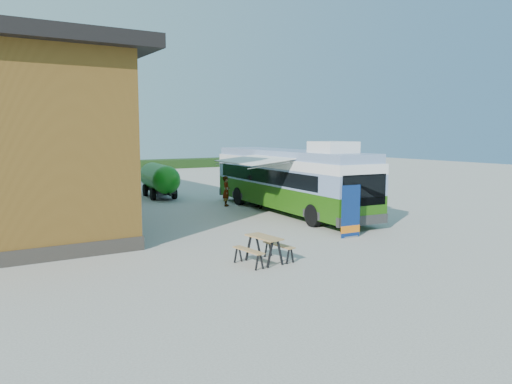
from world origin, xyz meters
TOP-DOWN VIEW (x-y plane):
  - ground at (0.00, 0.00)m, footprint 100.00×100.00m
  - hedge at (8.00, 38.00)m, footprint 40.00×3.00m
  - bus at (2.85, 4.14)m, footprint 3.50×12.39m
  - awning at (0.82, 3.81)m, footprint 3.06×4.56m
  - banner at (1.25, -2.31)m, footprint 0.91×0.23m
  - picnic_table at (-3.78, -3.78)m, footprint 1.64×1.49m
  - person_a at (1.09, 7.78)m, footprint 0.70×0.74m
  - person_b at (2.18, 6.10)m, footprint 0.70×0.85m
  - slurry_tanker at (-0.76, 13.43)m, footprint 2.23×5.79m

SIDE VIEW (x-z plane):
  - ground at x=0.00m, z-range 0.00..0.00m
  - hedge at x=8.00m, z-range 0.00..1.00m
  - picnic_table at x=-3.78m, z-range 0.21..1.08m
  - person_b at x=2.18m, z-range 0.00..1.60m
  - person_a at x=1.09m, z-range 0.00..1.71m
  - banner at x=1.25m, z-range -0.19..1.91m
  - slurry_tanker at x=-0.76m, z-range 0.16..2.31m
  - bus at x=2.85m, z-range -0.08..3.67m
  - awning at x=0.82m, z-range 2.47..3.00m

